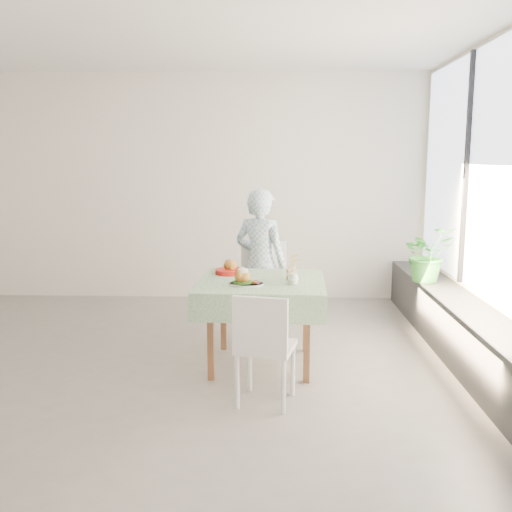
{
  "coord_description": "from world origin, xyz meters",
  "views": [
    {
      "loc": [
        1.13,
        -4.64,
        1.74
      ],
      "look_at": [
        0.97,
        0.1,
        0.94
      ],
      "focal_mm": 40.0,
      "sensor_mm": 36.0,
      "label": 1
    }
  ],
  "objects_px": {
    "chair_near": "(265,369)",
    "diner": "(261,264)",
    "cafe_table": "(262,313)",
    "juice_cup_orange": "(291,273)",
    "main_dish": "(244,279)",
    "chair_far": "(261,310)",
    "potted_plant": "(427,254)"
  },
  "relations": [
    {
      "from": "chair_near",
      "to": "diner",
      "type": "distance_m",
      "value": 1.62
    },
    {
      "from": "cafe_table",
      "to": "juice_cup_orange",
      "type": "distance_m",
      "value": 0.42
    },
    {
      "from": "cafe_table",
      "to": "main_dish",
      "type": "height_order",
      "value": "main_dish"
    },
    {
      "from": "chair_near",
      "to": "diner",
      "type": "relative_size",
      "value": 0.56
    },
    {
      "from": "main_dish",
      "to": "diner",
      "type": "bearing_deg",
      "value": 83.49
    },
    {
      "from": "cafe_table",
      "to": "diner",
      "type": "height_order",
      "value": "diner"
    },
    {
      "from": "cafe_table",
      "to": "chair_near",
      "type": "relative_size",
      "value": 1.32
    },
    {
      "from": "chair_far",
      "to": "diner",
      "type": "height_order",
      "value": "diner"
    },
    {
      "from": "juice_cup_orange",
      "to": "main_dish",
      "type": "bearing_deg",
      "value": -150.13
    },
    {
      "from": "chair_far",
      "to": "chair_near",
      "type": "xyz_separation_m",
      "value": [
        0.07,
        -1.5,
        -0.04
      ]
    },
    {
      "from": "diner",
      "to": "potted_plant",
      "type": "height_order",
      "value": "diner"
    },
    {
      "from": "chair_near",
      "to": "potted_plant",
      "type": "distance_m",
      "value": 2.58
    },
    {
      "from": "juice_cup_orange",
      "to": "chair_near",
      "type": "bearing_deg",
      "value": -103.86
    },
    {
      "from": "chair_far",
      "to": "juice_cup_orange",
      "type": "bearing_deg",
      "value": -68.78
    },
    {
      "from": "chair_far",
      "to": "juice_cup_orange",
      "type": "xyz_separation_m",
      "value": [
        0.27,
        -0.69,
        0.5
      ]
    },
    {
      "from": "cafe_table",
      "to": "main_dish",
      "type": "distance_m",
      "value": 0.4
    },
    {
      "from": "chair_far",
      "to": "juice_cup_orange",
      "type": "distance_m",
      "value": 0.89
    },
    {
      "from": "cafe_table",
      "to": "main_dish",
      "type": "bearing_deg",
      "value": -125.65
    },
    {
      "from": "juice_cup_orange",
      "to": "cafe_table",
      "type": "bearing_deg",
      "value": -173.18
    },
    {
      "from": "cafe_table",
      "to": "diner",
      "type": "xyz_separation_m",
      "value": [
        -0.03,
        0.76,
        0.28
      ]
    },
    {
      "from": "diner",
      "to": "juice_cup_orange",
      "type": "bearing_deg",
      "value": 136.68
    },
    {
      "from": "diner",
      "to": "potted_plant",
      "type": "relative_size",
      "value": 2.57
    },
    {
      "from": "chair_far",
      "to": "main_dish",
      "type": "bearing_deg",
      "value": -97.26
    },
    {
      "from": "main_dish",
      "to": "juice_cup_orange",
      "type": "relative_size",
      "value": 1.14
    },
    {
      "from": "main_dish",
      "to": "juice_cup_orange",
      "type": "bearing_deg",
      "value": 29.87
    },
    {
      "from": "diner",
      "to": "main_dish",
      "type": "distance_m",
      "value": 0.95
    },
    {
      "from": "cafe_table",
      "to": "chair_far",
      "type": "xyz_separation_m",
      "value": [
        -0.02,
        0.72,
        -0.17
      ]
    },
    {
      "from": "potted_plant",
      "to": "cafe_table",
      "type": "bearing_deg",
      "value": -145.83
    },
    {
      "from": "juice_cup_orange",
      "to": "chair_far",
      "type": "bearing_deg",
      "value": 111.22
    },
    {
      "from": "chair_near",
      "to": "potted_plant",
      "type": "bearing_deg",
      "value": 49.71
    },
    {
      "from": "chair_far",
      "to": "diner",
      "type": "distance_m",
      "value": 0.45
    },
    {
      "from": "chair_far",
      "to": "potted_plant",
      "type": "xyz_separation_m",
      "value": [
        1.7,
        0.42,
        0.49
      ]
    }
  ]
}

